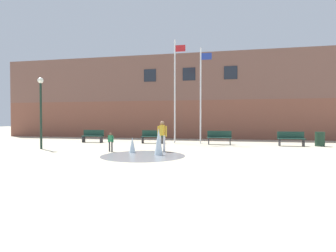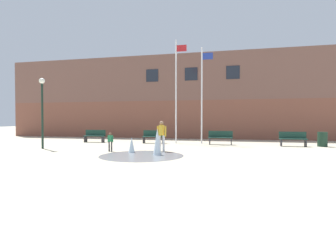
{
  "view_description": "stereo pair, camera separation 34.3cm",
  "coord_description": "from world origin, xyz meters",
  "px_view_note": "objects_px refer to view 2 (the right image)",
  "views": [
    {
      "loc": [
        2.72,
        -6.44,
        1.65
      ],
      "look_at": [
        -0.24,
        8.16,
        1.3
      ],
      "focal_mm": 28.0,
      "sensor_mm": 36.0,
      "label": 1
    },
    {
      "loc": [
        3.05,
        -6.37,
        1.65
      ],
      "look_at": [
        -0.24,
        8.16,
        1.3
      ],
      "focal_mm": 28.0,
      "sensor_mm": 36.0,
      "label": 2
    }
  ],
  "objects_px": {
    "park_bench_far_left": "(95,136)",
    "lamp_post_left_lane": "(42,103)",
    "park_bench_left_of_flagpoles": "(154,136)",
    "flagpole_right": "(202,92)",
    "flagpole_left": "(176,88)",
    "trash_can": "(322,139)",
    "park_bench_near_trashcan": "(293,139)",
    "park_bench_under_right_flagpole": "(220,137)",
    "child_with_pink_shirt": "(110,140)",
    "adult_in_red": "(162,134)"
  },
  "relations": [
    {
      "from": "park_bench_far_left",
      "to": "lamp_post_left_lane",
      "type": "relative_size",
      "value": 0.4
    },
    {
      "from": "park_bench_left_of_flagpoles",
      "to": "park_bench_far_left",
      "type": "bearing_deg",
      "value": -177.86
    },
    {
      "from": "flagpole_right",
      "to": "flagpole_left",
      "type": "bearing_deg",
      "value": 180.0
    },
    {
      "from": "park_bench_far_left",
      "to": "trash_can",
      "type": "height_order",
      "value": "park_bench_far_left"
    },
    {
      "from": "park_bench_near_trashcan",
      "to": "lamp_post_left_lane",
      "type": "bearing_deg",
      "value": -162.39
    },
    {
      "from": "trash_can",
      "to": "park_bench_under_right_flagpole",
      "type": "bearing_deg",
      "value": -179.26
    },
    {
      "from": "park_bench_left_of_flagpoles",
      "to": "flagpole_left",
      "type": "xyz_separation_m",
      "value": [
        1.54,
        0.45,
        3.41
      ]
    },
    {
      "from": "park_bench_left_of_flagpoles",
      "to": "child_with_pink_shirt",
      "type": "xyz_separation_m",
      "value": [
        -0.87,
        -5.16,
        0.1
      ]
    },
    {
      "from": "flagpole_left",
      "to": "park_bench_near_trashcan",
      "type": "bearing_deg",
      "value": -4.86
    },
    {
      "from": "park_bench_far_left",
      "to": "park_bench_near_trashcan",
      "type": "distance_m",
      "value": 13.53
    },
    {
      "from": "adult_in_red",
      "to": "park_bench_near_trashcan",
      "type": "bearing_deg",
      "value": 124.28
    },
    {
      "from": "flagpole_left",
      "to": "lamp_post_left_lane",
      "type": "distance_m",
      "value": 8.66
    },
    {
      "from": "child_with_pink_shirt",
      "to": "trash_can",
      "type": "relative_size",
      "value": 1.1
    },
    {
      "from": "park_bench_left_of_flagpoles",
      "to": "lamp_post_left_lane",
      "type": "height_order",
      "value": "lamp_post_left_lane"
    },
    {
      "from": "park_bench_near_trashcan",
      "to": "child_with_pink_shirt",
      "type": "distance_m",
      "value": 11.1
    },
    {
      "from": "child_with_pink_shirt",
      "to": "adult_in_red",
      "type": "height_order",
      "value": "adult_in_red"
    },
    {
      "from": "adult_in_red",
      "to": "flagpole_right",
      "type": "distance_m",
      "value": 5.85
    },
    {
      "from": "park_bench_far_left",
      "to": "child_with_pink_shirt",
      "type": "distance_m",
      "value": 6.16
    },
    {
      "from": "flagpole_left",
      "to": "park_bench_under_right_flagpole",
      "type": "bearing_deg",
      "value": -8.73
    },
    {
      "from": "park_bench_near_trashcan",
      "to": "trash_can",
      "type": "height_order",
      "value": "park_bench_near_trashcan"
    },
    {
      "from": "park_bench_left_of_flagpoles",
      "to": "adult_in_red",
      "type": "distance_m",
      "value": 4.84
    },
    {
      "from": "child_with_pink_shirt",
      "to": "flagpole_left",
      "type": "xyz_separation_m",
      "value": [
        2.41,
        5.61,
        3.31
      ]
    },
    {
      "from": "park_bench_left_of_flagpoles",
      "to": "park_bench_under_right_flagpole",
      "type": "xyz_separation_m",
      "value": [
        4.62,
        -0.02,
        0.0
      ]
    },
    {
      "from": "park_bench_far_left",
      "to": "adult_in_red",
      "type": "height_order",
      "value": "adult_in_red"
    },
    {
      "from": "adult_in_red",
      "to": "flagpole_right",
      "type": "height_order",
      "value": "flagpole_right"
    },
    {
      "from": "park_bench_under_right_flagpole",
      "to": "lamp_post_left_lane",
      "type": "xyz_separation_m",
      "value": [
        -9.89,
        -4.71,
        2.14
      ]
    },
    {
      "from": "lamp_post_left_lane",
      "to": "trash_can",
      "type": "height_order",
      "value": "lamp_post_left_lane"
    },
    {
      "from": "adult_in_red",
      "to": "flagpole_left",
      "type": "xyz_separation_m",
      "value": [
        -0.17,
        4.96,
        2.95
      ]
    },
    {
      "from": "park_bench_far_left",
      "to": "trash_can",
      "type": "xyz_separation_m",
      "value": [
        15.27,
        0.23,
        -0.03
      ]
    },
    {
      "from": "park_bench_under_right_flagpole",
      "to": "park_bench_near_trashcan",
      "type": "distance_m",
      "value": 4.43
    },
    {
      "from": "park_bench_under_right_flagpole",
      "to": "flagpole_right",
      "type": "relative_size",
      "value": 0.24
    },
    {
      "from": "flagpole_left",
      "to": "flagpole_right",
      "type": "height_order",
      "value": "flagpole_left"
    },
    {
      "from": "park_bench_near_trashcan",
      "to": "child_with_pink_shirt",
      "type": "bearing_deg",
      "value": -153.37
    },
    {
      "from": "park_bench_far_left",
      "to": "lamp_post_left_lane",
      "type": "bearing_deg",
      "value": -99.92
    },
    {
      "from": "flagpole_right",
      "to": "lamp_post_left_lane",
      "type": "relative_size",
      "value": 1.65
    },
    {
      "from": "park_bench_left_of_flagpoles",
      "to": "flagpole_left",
      "type": "distance_m",
      "value": 3.77
    },
    {
      "from": "park_bench_far_left",
      "to": "adult_in_red",
      "type": "bearing_deg",
      "value": -35.03
    },
    {
      "from": "park_bench_near_trashcan",
      "to": "child_with_pink_shirt",
      "type": "relative_size",
      "value": 1.62
    },
    {
      "from": "trash_can",
      "to": "park_bench_left_of_flagpoles",
      "type": "bearing_deg",
      "value": -179.69
    },
    {
      "from": "lamp_post_left_lane",
      "to": "adult_in_red",
      "type": "bearing_deg",
      "value": 1.89
    },
    {
      "from": "park_bench_far_left",
      "to": "flagpole_right",
      "type": "height_order",
      "value": "flagpole_right"
    },
    {
      "from": "park_bench_near_trashcan",
      "to": "trash_can",
      "type": "bearing_deg",
      "value": 8.03
    },
    {
      "from": "park_bench_far_left",
      "to": "flagpole_right",
      "type": "relative_size",
      "value": 0.24
    },
    {
      "from": "park_bench_far_left",
      "to": "park_bench_near_trashcan",
      "type": "height_order",
      "value": "same"
    },
    {
      "from": "park_bench_under_right_flagpole",
      "to": "trash_can",
      "type": "relative_size",
      "value": 1.78
    },
    {
      "from": "park_bench_under_right_flagpole",
      "to": "trash_can",
      "type": "bearing_deg",
      "value": 0.74
    },
    {
      "from": "park_bench_left_of_flagpoles",
      "to": "park_bench_under_right_flagpole",
      "type": "distance_m",
      "value": 4.62
    },
    {
      "from": "flagpole_left",
      "to": "flagpole_right",
      "type": "relative_size",
      "value": 1.1
    },
    {
      "from": "park_bench_under_right_flagpole",
      "to": "flagpole_left",
      "type": "height_order",
      "value": "flagpole_left"
    },
    {
      "from": "child_with_pink_shirt",
      "to": "lamp_post_left_lane",
      "type": "relative_size",
      "value": 0.24
    }
  ]
}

